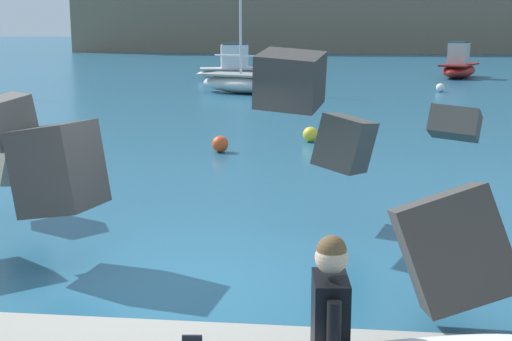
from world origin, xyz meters
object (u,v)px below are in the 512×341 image
Objects in this scene: boat_near_right at (459,67)px; boat_near_left at (247,82)px; mooring_buoy_middle at (440,88)px; mooring_buoy_inner at (220,144)px; mooring_buoy_outer at (310,134)px; boat_mid_centre at (239,69)px.

boat_near_left is at bearing -135.88° from boat_near_right.
boat_near_left is 14.85× the size of mooring_buoy_middle.
boat_near_left is at bearing 94.60° from mooring_buoy_inner.
boat_near_right is 11.57× the size of mooring_buoy_outer.
boat_near_left is 16.98m from boat_near_right.
boat_near_right is 11.57× the size of mooring_buoy_middle.
mooring_buoy_outer is (3.64, -14.50, -0.31)m from boat_near_left.
boat_near_right is at bearing 68.98° from mooring_buoy_inner.
mooring_buoy_inner is 1.00× the size of mooring_buoy_middle.
boat_near_left is 9.78m from mooring_buoy_middle.
boat_near_left reaches higher than boat_near_right.
boat_mid_centre is at bearing -166.36° from boat_near_right.
boat_mid_centre is 13.06m from mooring_buoy_middle.
mooring_buoy_middle is at bearing -104.29° from boat_near_right.
mooring_buoy_middle is at bearing -31.14° from boat_mid_centre.
mooring_buoy_inner is at bearing -85.40° from boat_near_left.
boat_near_left reaches higher than boat_mid_centre.
boat_mid_centre is at bearing 148.86° from mooring_buoy_middle.
boat_near_right is 30.30m from mooring_buoy_inner.
mooring_buoy_outer is (-5.98, -16.24, 0.00)m from mooring_buoy_middle.
boat_near_right is at bearing 44.12° from boat_near_left.
boat_mid_centre is (-13.74, -3.33, -0.04)m from boat_near_right.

